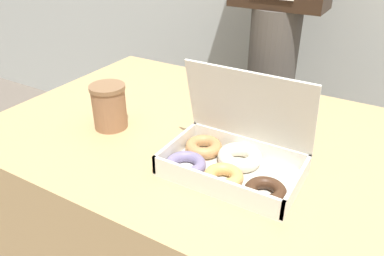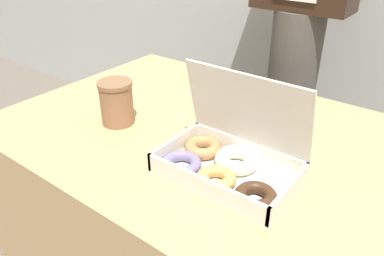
{
  "view_description": "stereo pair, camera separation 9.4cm",
  "coord_description": "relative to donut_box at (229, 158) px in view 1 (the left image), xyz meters",
  "views": [
    {
      "loc": [
        0.46,
        -0.82,
        1.23
      ],
      "look_at": [
        0.04,
        -0.11,
        0.78
      ],
      "focal_mm": 35.0,
      "sensor_mm": 36.0,
      "label": 1
    },
    {
      "loc": [
        0.54,
        -0.77,
        1.23
      ],
      "look_at": [
        0.04,
        -0.11,
        0.78
      ],
      "focal_mm": 35.0,
      "sensor_mm": 36.0,
      "label": 2
    }
  ],
  "objects": [
    {
      "name": "coffee_cup",
      "position": [
        -0.39,
        0.03,
        0.03
      ],
      "size": [
        0.1,
        0.1,
        0.13
      ],
      "color": "#8C6042",
      "rests_on": "table"
    },
    {
      "name": "table",
      "position": [
        -0.16,
        0.15,
        -0.39
      ],
      "size": [
        1.17,
        0.83,
        0.71
      ],
      "color": "tan",
      "rests_on": "ground_plane"
    },
    {
      "name": "person_customer",
      "position": [
        -0.2,
        0.86,
        0.2
      ],
      "size": [
        0.39,
        0.21,
        1.72
      ],
      "color": "#4C4742",
      "rests_on": "ground_plane"
    },
    {
      "name": "donut_box",
      "position": [
        0.0,
        0.0,
        0.0
      ],
      "size": [
        0.32,
        0.21,
        0.24
      ],
      "color": "silver",
      "rests_on": "table"
    }
  ]
}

